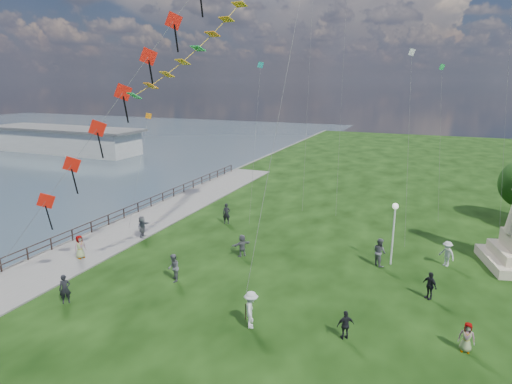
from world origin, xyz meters
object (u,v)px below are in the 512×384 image
at_px(pier_pavilion, 65,140).
at_px(person_8, 447,254).
at_px(person_4, 467,337).
at_px(lamppost, 394,221).
at_px(person_9, 430,285).
at_px(person_10, 80,248).
at_px(person_7, 379,252).
at_px(person_6, 226,214).
at_px(person_5, 142,228).
at_px(person_1, 173,268).
at_px(person_0, 65,289).
at_px(person_2, 251,310).
at_px(person_11, 242,246).

height_order(pier_pavilion, person_8, pier_pavilion).
bearing_deg(person_4, lamppost, 117.19).
relative_size(person_9, person_10, 0.99).
bearing_deg(person_7, person_6, 28.27).
relative_size(person_4, person_10, 0.88).
bearing_deg(lamppost, person_5, -172.69).
height_order(person_1, person_4, person_1).
height_order(lamppost, person_0, lamppost).
relative_size(person_2, person_5, 1.12).
xyz_separation_m(person_0, person_8, (19.65, 13.52, 0.04)).
distance_m(person_0, person_9, 20.45).
bearing_deg(person_11, person_2, 61.87).
xyz_separation_m(person_9, person_11, (-12.32, 1.43, -0.01)).
height_order(person_6, person_8, person_6).
bearing_deg(person_8, lamppost, -122.54).
xyz_separation_m(person_5, person_8, (21.97, 3.55, 0.01)).
height_order(pier_pavilion, person_6, pier_pavilion).
bearing_deg(person_2, person_5, 32.81).
bearing_deg(person_10, person_7, -54.02).
height_order(person_2, person_8, person_2).
bearing_deg(lamppost, person_2, -118.31).
bearing_deg(person_4, person_7, 122.37).
bearing_deg(person_2, person_11, 2.81).
xyz_separation_m(person_2, person_6, (-8.33, 14.00, -0.07)).
height_order(lamppost, person_5, lamppost).
distance_m(pier_pavilion, person_9, 69.55).
bearing_deg(person_9, pier_pavilion, -164.61).
relative_size(lamppost, person_8, 2.47).
height_order(lamppost, person_10, lamppost).
bearing_deg(person_9, person_10, -127.75).
relative_size(person_0, person_10, 1.01).
height_order(person_2, person_11, person_2).
bearing_deg(person_6, lamppost, -28.67).
height_order(person_2, person_7, person_2).
bearing_deg(person_1, person_11, 125.07).
height_order(pier_pavilion, person_2, pier_pavilion).
bearing_deg(person_8, person_5, -132.18).
bearing_deg(person_11, person_10, -30.02).
xyz_separation_m(person_4, person_6, (-18.19, 12.06, 0.17)).
xyz_separation_m(pier_pavilion, person_7, (58.02, -29.38, -0.88)).
distance_m(person_0, person_1, 6.13).
bearing_deg(person_1, person_0, -72.92).
bearing_deg(person_1, person_8, 88.81).
xyz_separation_m(person_1, person_5, (-6.41, 5.40, -0.02)).
distance_m(person_0, person_6, 15.89).
relative_size(person_6, person_11, 1.12).
bearing_deg(person_11, person_5, -56.97).
bearing_deg(person_5, person_9, -106.08).
xyz_separation_m(person_7, person_10, (-19.22, -6.96, -0.13)).
bearing_deg(person_10, person_2, -86.57).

